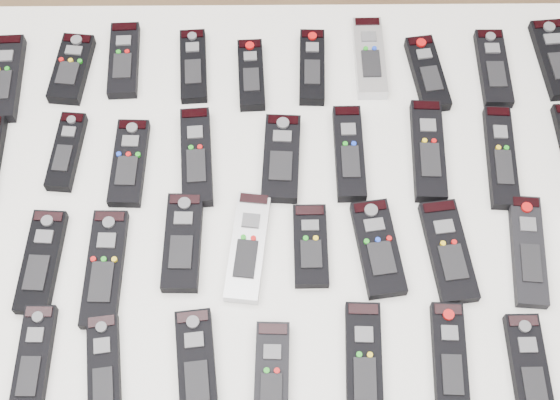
{
  "coord_description": "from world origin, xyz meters",
  "views": [
    {
      "loc": [
        0.04,
        -0.48,
        1.94
      ],
      "look_at": [
        0.05,
        0.13,
        0.8
      ],
      "focal_mm": 50.0,
      "sensor_mm": 36.0,
      "label": 1
    }
  ],
  "objects_px": {
    "remote_26": "(528,251)",
    "remote_33": "(364,363)",
    "remote_25": "(448,251)",
    "remote_31": "(197,367)",
    "remote_29": "(33,362)",
    "remote_32": "(272,379)",
    "remote_17": "(501,157)",
    "table": "(280,221)",
    "remote_15": "(349,153)",
    "remote_19": "(41,261)",
    "remote_20": "(105,268)",
    "remote_30": "(104,374)",
    "remote_35": "(530,373)",
    "remote_22": "(248,246)",
    "remote_4": "(251,75)",
    "remote_11": "(67,151)",
    "remote_13": "(196,157)",
    "remote_7": "(427,74)",
    "remote_12": "(129,163)",
    "remote_3": "(193,66)",
    "remote_8": "(493,68)",
    "remote_23": "(311,246)",
    "remote_14": "(281,158)",
    "remote_5": "(312,67)",
    "remote_2": "(124,60)",
    "remote_16": "(428,150)",
    "remote_34": "(450,361)",
    "remote_21": "(183,242)",
    "remote_6": "(370,58)",
    "remote_24": "(378,248)",
    "remote_9": "(556,59)"
  },
  "relations": [
    {
      "from": "remote_26",
      "to": "remote_33",
      "type": "distance_m",
      "value": 0.33
    },
    {
      "from": "remote_25",
      "to": "remote_31",
      "type": "bearing_deg",
      "value": -161.68
    },
    {
      "from": "remote_29",
      "to": "remote_32",
      "type": "distance_m",
      "value": 0.36
    },
    {
      "from": "remote_17",
      "to": "table",
      "type": "bearing_deg",
      "value": -164.2
    },
    {
      "from": "remote_15",
      "to": "remote_19",
      "type": "xyz_separation_m",
      "value": [
        -0.5,
        -0.2,
        -0.0
      ]
    },
    {
      "from": "remote_25",
      "to": "remote_20",
      "type": "bearing_deg",
      "value": 175.71
    },
    {
      "from": "remote_30",
      "to": "remote_35",
      "type": "distance_m",
      "value": 0.63
    },
    {
      "from": "remote_22",
      "to": "remote_35",
      "type": "bearing_deg",
      "value": -20.01
    },
    {
      "from": "remote_4",
      "to": "remote_11",
      "type": "relative_size",
      "value": 0.99
    },
    {
      "from": "table",
      "to": "remote_13",
      "type": "relative_size",
      "value": 6.7
    },
    {
      "from": "remote_7",
      "to": "remote_12",
      "type": "xyz_separation_m",
      "value": [
        -0.53,
        -0.18,
        -0.0
      ]
    },
    {
      "from": "remote_15",
      "to": "remote_3",
      "type": "bearing_deg",
      "value": 144.77
    },
    {
      "from": "remote_11",
      "to": "remote_17",
      "type": "bearing_deg",
      "value": 3.71
    },
    {
      "from": "remote_29",
      "to": "remote_35",
      "type": "xyz_separation_m",
      "value": [
        0.74,
        -0.02,
        -0.0
      ]
    },
    {
      "from": "remote_33",
      "to": "remote_26",
      "type": "bearing_deg",
      "value": 35.58
    },
    {
      "from": "remote_13",
      "to": "remote_17",
      "type": "distance_m",
      "value": 0.52
    },
    {
      "from": "remote_19",
      "to": "remote_8",
      "type": "bearing_deg",
      "value": 29.48
    },
    {
      "from": "remote_23",
      "to": "remote_8",
      "type": "bearing_deg",
      "value": 45.46
    },
    {
      "from": "remote_3",
      "to": "remote_19",
      "type": "bearing_deg",
      "value": -123.63
    },
    {
      "from": "remote_14",
      "to": "remote_15",
      "type": "bearing_deg",
      "value": 7.3
    },
    {
      "from": "remote_32",
      "to": "remote_5",
      "type": "bearing_deg",
      "value": 84.28
    },
    {
      "from": "remote_15",
      "to": "remote_23",
      "type": "xyz_separation_m",
      "value": [
        -0.07,
        -0.17,
        -0.0
      ]
    },
    {
      "from": "remote_25",
      "to": "remote_35",
      "type": "height_order",
      "value": "same"
    },
    {
      "from": "remote_2",
      "to": "remote_25",
      "type": "distance_m",
      "value": 0.68
    },
    {
      "from": "remote_11",
      "to": "remote_31",
      "type": "relative_size",
      "value": 0.85
    },
    {
      "from": "remote_16",
      "to": "remote_23",
      "type": "bearing_deg",
      "value": -137.11
    },
    {
      "from": "remote_11",
      "to": "remote_34",
      "type": "relative_size",
      "value": 0.84
    },
    {
      "from": "remote_22",
      "to": "remote_31",
      "type": "xyz_separation_m",
      "value": [
        -0.07,
        -0.2,
        0.0
      ]
    },
    {
      "from": "remote_7",
      "to": "remote_25",
      "type": "distance_m",
      "value": 0.35
    },
    {
      "from": "remote_21",
      "to": "remote_30",
      "type": "xyz_separation_m",
      "value": [
        -0.11,
        -0.21,
        -0.0
      ]
    },
    {
      "from": "remote_7",
      "to": "remote_30",
      "type": "bearing_deg",
      "value": -142.1
    },
    {
      "from": "remote_6",
      "to": "remote_32",
      "type": "distance_m",
      "value": 0.62
    },
    {
      "from": "remote_24",
      "to": "remote_33",
      "type": "bearing_deg",
      "value": -107.82
    },
    {
      "from": "remote_35",
      "to": "remote_24",
      "type": "bearing_deg",
      "value": 135.43
    },
    {
      "from": "remote_5",
      "to": "remote_21",
      "type": "height_order",
      "value": "same"
    },
    {
      "from": "remote_15",
      "to": "remote_7",
      "type": "bearing_deg",
      "value": 47.67
    },
    {
      "from": "remote_21",
      "to": "remote_29",
      "type": "distance_m",
      "value": 0.29
    },
    {
      "from": "remote_6",
      "to": "remote_17",
      "type": "height_order",
      "value": "remote_6"
    },
    {
      "from": "remote_34",
      "to": "remote_8",
      "type": "bearing_deg",
      "value": 78.09
    },
    {
      "from": "remote_5",
      "to": "remote_35",
      "type": "relative_size",
      "value": 0.88
    },
    {
      "from": "remote_9",
      "to": "remote_35",
      "type": "height_order",
      "value": "remote_35"
    },
    {
      "from": "remote_16",
      "to": "remote_25",
      "type": "bearing_deg",
      "value": -83.51
    },
    {
      "from": "remote_15",
      "to": "remote_5",
      "type": "bearing_deg",
      "value": 107.06
    },
    {
      "from": "remote_7",
      "to": "remote_29",
      "type": "relative_size",
      "value": 0.9
    },
    {
      "from": "remote_2",
      "to": "remote_30",
      "type": "distance_m",
      "value": 0.59
    },
    {
      "from": "remote_12",
      "to": "remote_24",
      "type": "bearing_deg",
      "value": -19.84
    },
    {
      "from": "remote_3",
      "to": "remote_32",
      "type": "distance_m",
      "value": 0.6
    },
    {
      "from": "remote_23",
      "to": "remote_32",
      "type": "xyz_separation_m",
      "value": [
        -0.06,
        -0.22,
        0.0
      ]
    },
    {
      "from": "remote_8",
      "to": "remote_26",
      "type": "bearing_deg",
      "value": -88.81
    },
    {
      "from": "remote_21",
      "to": "remote_25",
      "type": "height_order",
      "value": "remote_21"
    }
  ]
}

